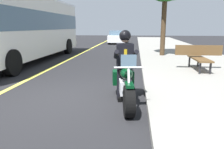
# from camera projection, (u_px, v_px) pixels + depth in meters

# --- Properties ---
(ground_plane) EXTENTS (80.00, 80.00, 0.00)m
(ground_plane) POSITION_uv_depth(u_px,v_px,m) (67.00, 99.00, 5.47)
(ground_plane) COLOR black
(motorcycle_main) EXTENTS (2.22, 0.79, 1.26)m
(motorcycle_main) POSITION_uv_depth(u_px,v_px,m) (125.00, 85.00, 5.15)
(motorcycle_main) COLOR black
(motorcycle_main) RESTS_ON ground_plane
(rider_main) EXTENTS (0.67, 0.61, 1.74)m
(rider_main) POSITION_uv_depth(u_px,v_px,m) (125.00, 59.00, 5.20)
(rider_main) COLOR black
(rider_main) RESTS_ON ground_plane
(bus_near) EXTENTS (11.05, 2.70, 3.30)m
(bus_near) POSITION_uv_depth(u_px,v_px,m) (22.00, 25.00, 10.93)
(bus_near) COLOR white
(bus_near) RESTS_ON ground_plane
(car_silver) EXTENTS (4.60, 1.92, 1.40)m
(car_silver) POSITION_uv_depth(u_px,v_px,m) (118.00, 37.00, 23.67)
(car_silver) COLOR white
(car_silver) RESTS_ON ground_plane
(bench_sidewalk) EXTENTS (1.80, 1.80, 0.95)m
(bench_sidewalk) POSITION_uv_depth(u_px,v_px,m) (199.00, 55.00, 8.38)
(bench_sidewalk) COLOR brown
(bench_sidewalk) RESTS_ON sidewalk_curb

